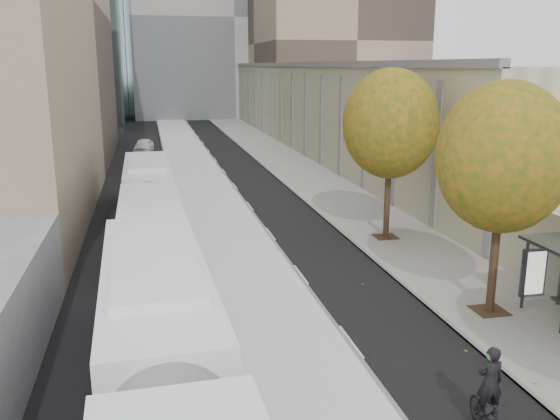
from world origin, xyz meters
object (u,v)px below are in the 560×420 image
object	(u,v)px
bus_far	(149,201)
cyclist	(488,402)
bus_near	(167,396)
distant_car	(144,146)

from	to	relation	value
bus_far	cyclist	size ratio (longest dim) A/B	7.90
cyclist	bus_near	bearing A→B (deg)	-178.21
bus_near	cyclist	distance (m)	7.04
cyclist	bus_far	bearing A→B (deg)	115.53
bus_far	cyclist	bearing A→B (deg)	-69.63
bus_near	bus_far	size ratio (longest dim) A/B	1.09
bus_far	distant_car	world-z (taller)	bus_far
bus_near	distant_car	distance (m)	46.60
cyclist	distant_car	xyz separation A→B (m)	(-7.56, 46.94, -0.14)
bus_far	cyclist	distance (m)	20.29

